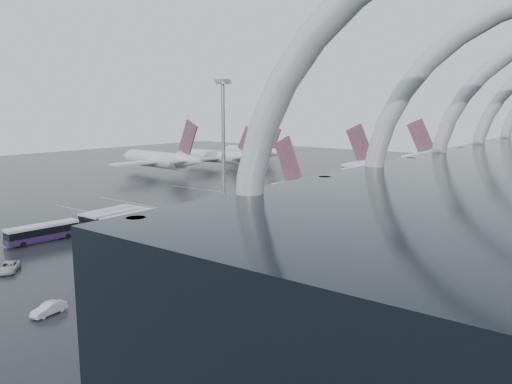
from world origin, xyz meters
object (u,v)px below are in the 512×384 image
Objects in this scene: airliner_gate_c at (483,163)px; jet_remote_far at (252,152)px; bus_row_near_a at (107,216)px; bus_row_near_c at (130,220)px; airliner_main at (355,205)px; jet_remote_west at (160,160)px; airliner_gate_b at (425,176)px; gse_cart_belly_b at (405,226)px; van_curve_c at (49,309)px; bus_row_far_a at (42,232)px; gse_cart_belly_a at (374,227)px; bus_row_near_b at (118,218)px; gse_cart_belly_c at (335,226)px; jet_remote_mid at (219,157)px; bus_row_near_d at (144,222)px; van_curve_a at (9,267)px; floodlight_mast at (223,136)px; van_curve_b at (154,309)px.

jet_remote_far is at bearing 162.80° from airliner_gate_c.
bus_row_near_a is 7.79m from bus_row_near_c.
jet_remote_west reaches higher than airliner_main.
airliner_gate_b is 49.25m from gse_cart_belly_b.
airliner_gate_c is 12.85× the size of van_curve_c.
gse_cart_belly_a is (47.00, 47.21, -1.17)m from bus_row_far_a.
bus_row_far_a is at bearing 144.27° from van_curve_c.
bus_row_near_b is 55.11m from gse_cart_belly_a.
gse_cart_belly_c is (34.27, 27.16, -1.32)m from bus_row_near_c.
bus_row_near_a is (50.95, -94.77, -2.90)m from jet_remote_mid.
airliner_gate_c is at bearing -23.22° from bus_row_near_a.
gse_cart_belly_c is at bearing -51.75° from bus_row_near_d.
jet_remote_west is at bearing 77.32° from van_curve_a.
bus_row_near_c is 0.44× the size of floodlight_mast.
jet_remote_far is 148.27m from bus_row_far_a.
airliner_gate_b is 1.20× the size of jet_remote_west.
van_curve_b is at bearing 125.07° from jet_remote_mid.
floodlight_mast is at bearing -65.55° from bus_row_near_a.
airliner_main is at bearing 166.41° from jet_remote_west.
jet_remote_west is 3.57× the size of bus_row_near_d.
bus_row_near_c is (4.07, 0.03, 0.01)m from bus_row_near_b.
gse_cart_belly_a is (2.53, -100.72, -4.74)m from airliner_gate_c.
airliner_main reaches higher than gse_cart_belly_c.
gse_cart_belly_c is (96.42, -37.11, -5.01)m from jet_remote_west.
gse_cart_belly_a is (100.60, -64.38, -4.02)m from jet_remote_mid.
bus_row_near_c is 5.79× the size of gse_cart_belly_b.
van_curve_b is (42.74, -27.10, -1.03)m from bus_row_near_b.
bus_row_near_a is at bearing -148.53° from gse_cart_belly_a.
van_curve_b is at bearing -85.36° from gse_cart_belly_c.
airliner_gate_c is 139.37m from bus_row_near_a.
bus_row_near_b is at bearing -113.46° from airliner_gate_b.
van_curve_c is at bearing -146.03° from bus_row_near_c.
bus_row_near_d is (64.49, -119.48, -2.78)m from jet_remote_far.
bus_row_near_a is 5.43× the size of gse_cart_belly_a.
van_curve_a is at bearing 121.48° from jet_remote_far.
van_curve_a is at bearing -124.44° from airliner_gate_c.
bus_row_near_b is at bearing -131.26° from airliner_main.
airliner_gate_c reaches higher than airliner_gate_b.
airliner_main is 11.28m from gse_cart_belly_b.
gse_cart_belly_a is at bearing 143.82° from jet_remote_mid.
jet_remote_west reaches higher than bus_row_far_a.
floodlight_mast reaches higher than bus_row_near_a.
van_curve_b is 1.96× the size of gse_cart_belly_b.
airliner_main reaches higher than bus_row_near_a.
airliner_gate_c reaches higher than bus_row_near_d.
bus_row_far_a reaches higher than gse_cart_belly_c.
gse_cart_belly_b is at bearing -53.60° from bus_row_near_d.
bus_row_near_c is at bearing 55.00° from van_curve_a.
bus_row_near_d is at bearing -137.08° from floodlight_mast.
airliner_gate_b is 102.72m from jet_remote_far.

